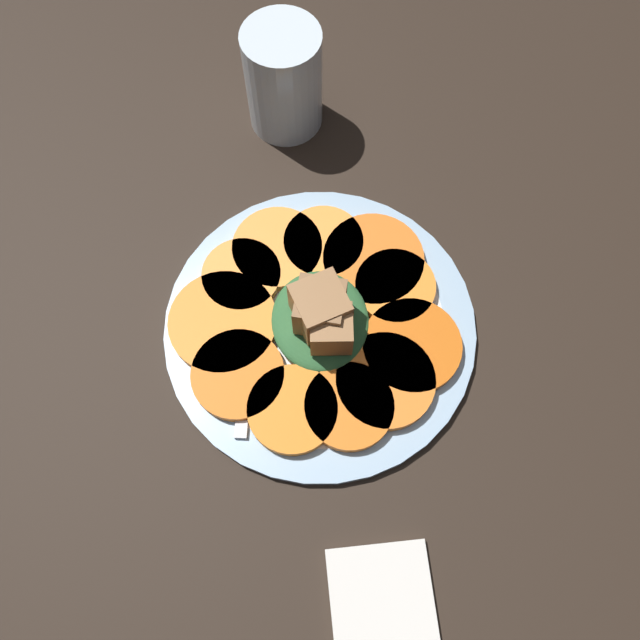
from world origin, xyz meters
The scene contains 17 objects.
table_slab centered at (0.00, 0.00, 1.00)cm, with size 120.00×120.00×2.00cm, color black.
plate centered at (0.00, 0.00, 2.52)cm, with size 29.15×29.15×1.05cm.
carrot_slice_0 centered at (-0.87, -8.92, 3.64)cm, with size 10.06×10.06×1.08cm, color orange.
carrot_slice_1 centered at (4.31, -7.82, 3.64)cm, with size 8.37×8.37×1.08cm, color orange.
carrot_slice_2 centered at (7.97, -3.24, 3.64)cm, with size 7.96×7.96×1.08cm, color orange.
carrot_slice_3 centered at (8.19, 1.73, 3.64)cm, with size 7.90×7.90×1.08cm, color orange.
carrot_slice_4 centered at (6.21, 5.22, 3.64)cm, with size 8.90×8.90×1.08cm, color orange.
carrot_slice_5 centered at (3.19, 8.08, 3.64)cm, with size 9.05×9.05×1.08cm, color #D56014.
carrot_slice_6 centered at (-2.82, 7.42, 3.64)cm, with size 7.62×7.62×1.08cm, color orange.
carrot_slice_7 centered at (-5.87, 5.75, 3.64)cm, with size 9.73×9.73×1.08cm, color orange.
carrot_slice_8 centered at (-8.22, 1.18, 3.64)cm, with size 7.76×7.76×1.08cm, color orange.
carrot_slice_9 centered at (-8.07, -3.34, 3.64)cm, with size 8.73×8.73×1.08cm, color #F99438.
carrot_slice_10 centered at (-5.50, -6.95, 3.64)cm, with size 7.53×7.53×1.08cm, color #F9953A.
center_pile centered at (0.29, 0.11, 5.68)cm, with size 10.00×9.00×6.24cm.
fork centered at (-0.07, -6.49, 3.30)cm, with size 19.33×4.47×0.40cm.
water_glass centered at (-25.01, -1.14, 7.66)cm, with size 7.85×7.85×11.32cm.
napkin centered at (26.59, 2.53, 2.40)cm, with size 13.80×8.28×0.80cm.
Camera 1 is at (21.11, -2.15, 57.17)cm, focal length 35.00 mm.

